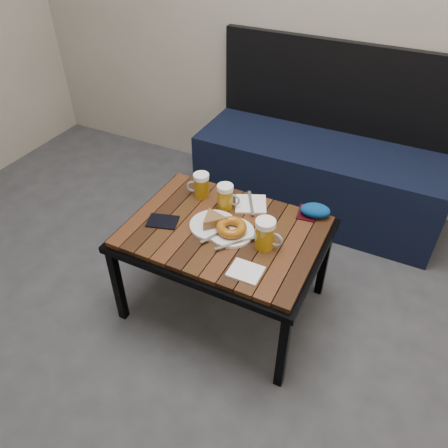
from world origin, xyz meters
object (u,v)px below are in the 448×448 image
at_px(plate_bagel, 231,230).
at_px(passport_navy, 163,221).
at_px(cafe_table, 224,237).
at_px(passport_burgundy, 307,213).
at_px(bench, 319,170).
at_px(plate_pie, 213,222).
at_px(beer_mug_right, 265,234).
at_px(knit_pouch, 315,210).
at_px(beer_mug_centre, 226,197).
at_px(beer_mug_left, 201,185).

distance_m(plate_bagel, passport_navy, 0.30).
distance_m(cafe_table, passport_burgundy, 0.39).
bearing_deg(bench, plate_bagel, -96.88).
distance_m(plate_pie, passport_burgundy, 0.42).
xyz_separation_m(cafe_table, plate_bagel, (0.04, -0.01, 0.07)).
relative_size(beer_mug_right, plate_bagel, 0.56).
bearing_deg(beer_mug_right, plate_pie, 177.47).
xyz_separation_m(beer_mug_right, passport_navy, (-0.45, -0.05, -0.06)).
xyz_separation_m(cafe_table, passport_navy, (-0.26, -0.07, 0.05)).
bearing_deg(knit_pouch, plate_pie, -143.93).
relative_size(cafe_table, passport_burgundy, 7.45).
bearing_deg(knit_pouch, passport_burgundy, 180.00).
bearing_deg(plate_bagel, beer_mug_right, -4.08).
bearing_deg(beer_mug_centre, passport_burgundy, 9.52).
bearing_deg(bench, beer_mug_centre, -105.16).
bearing_deg(beer_mug_right, beer_mug_centre, 149.21).
height_order(bench, plate_pie, bench).
relative_size(cafe_table, beer_mug_centre, 7.32).
bearing_deg(passport_burgundy, plate_pie, -148.61).
bearing_deg(beer_mug_left, beer_mug_right, 133.99).
relative_size(plate_bagel, passport_burgundy, 2.06).
bearing_deg(bench, knit_pouch, -77.04).
bearing_deg(plate_bagel, passport_burgundy, 48.49).
xyz_separation_m(beer_mug_right, plate_pie, (-0.24, 0.02, -0.04)).
relative_size(beer_mug_centre, plate_bagel, 0.50).
distance_m(plate_pie, plate_bagel, 0.09).
distance_m(bench, passport_navy, 1.12).
distance_m(beer_mug_centre, plate_pie, 0.15).
xyz_separation_m(bench, beer_mug_centre, (-0.22, -0.80, 0.26)).
distance_m(plate_bagel, passport_burgundy, 0.36).
xyz_separation_m(plate_pie, passport_navy, (-0.21, -0.07, -0.02)).
bearing_deg(plate_pie, bench, 77.89).
xyz_separation_m(beer_mug_right, plate_bagel, (-0.15, 0.01, -0.04)).
height_order(beer_mug_left, passport_navy, beer_mug_left).
relative_size(beer_mug_centre, beer_mug_right, 0.89).
xyz_separation_m(bench, plate_pie, (-0.20, -0.95, 0.22)).
distance_m(beer_mug_left, plate_pie, 0.24).
relative_size(beer_mug_right, plate_pie, 0.65).
bearing_deg(beer_mug_centre, plate_pie, -93.92).
xyz_separation_m(bench, knit_pouch, (0.16, -0.69, 0.23)).
distance_m(cafe_table, beer_mug_right, 0.22).
xyz_separation_m(bench, beer_mug_left, (-0.36, -0.77, 0.26)).
relative_size(beer_mug_left, plate_bagel, 0.50).
bearing_deg(bench, cafe_table, -99.32).
xyz_separation_m(plate_bagel, knit_pouch, (0.27, 0.27, 0.01)).
bearing_deg(cafe_table, plate_bagel, -17.37).
bearing_deg(beer_mug_centre, cafe_table, -75.69).
distance_m(beer_mug_centre, knit_pouch, 0.39).
distance_m(beer_mug_left, beer_mug_right, 0.44).
relative_size(passport_navy, passport_burgundy, 1.14).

